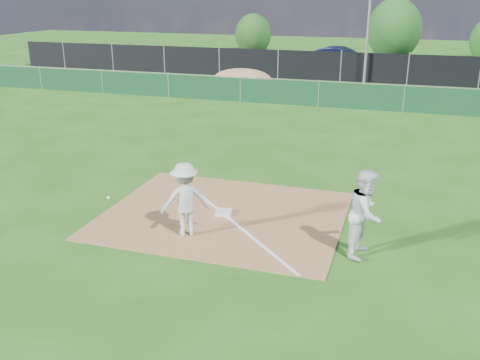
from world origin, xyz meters
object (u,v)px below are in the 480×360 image
tree_left (253,35)px  tree_mid (394,30)px  light_pole (369,15)px  play_at_first (185,199)px  car_left (242,57)px  car_right (426,67)px  runner (366,213)px  first_base (223,212)px  car_mid (341,59)px

tree_left → tree_mid: 11.35m
light_pole → play_at_first: light_pole is taller
car_left → tree_left: tree_left is taller
car_right → car_left: bearing=75.0°
runner → first_base: bearing=82.0°
car_mid → tree_left: (-8.08, 5.53, 1.02)m
play_at_first → tree_left: tree_left is taller
play_at_first → tree_mid: tree_mid is taller
play_at_first → car_right: play_at_first is taller
runner → light_pole: bearing=14.5°
light_pole → car_left: size_ratio=1.84×
light_pole → runner: 23.09m
runner → tree_left: bearing=29.4°
light_pole → tree_left: (-10.21, 10.67, -2.17)m
play_at_first → runner: 4.05m
light_pole → car_left: (-9.23, 4.52, -3.25)m
runner → car_right: bearing=6.0°
car_left → tree_mid: 12.08m
car_mid → car_left: bearing=106.9°
car_left → car_mid: car_mid is taller
runner → car_left: runner is taller
runner → car_mid: runner is taller
first_base → play_at_first: 1.69m
car_right → play_at_first: bearing=155.9°
play_at_first → car_mid: size_ratio=0.55×
play_at_first → tree_mid: (3.06, 33.58, 1.60)m
tree_left → car_right: bearing=-25.9°
light_pole → first_base: size_ratio=20.29×
light_pole → play_at_first: bearing=-94.8°
first_base → car_mid: bearing=91.3°
light_pole → car_left: light_pole is taller
car_left → car_mid: bearing=-81.2°
first_base → car_right: 26.15m
first_base → tree_left: 33.54m
tree_mid → car_right: bearing=-69.2°
car_right → tree_left: bearing=51.6°
play_at_first → car_right: (5.55, 27.04, -0.27)m
play_at_first → car_mid: 28.22m
play_at_first → car_right: size_ratio=0.62×
light_pole → car_mid: (-2.13, 5.15, -3.19)m
tree_mid → car_mid: bearing=-121.2°
light_pole → car_mid: 6.42m
car_left → car_right: car_left is taller
car_left → car_mid: (7.10, 0.62, 0.06)m
car_left → light_pole: bearing=-112.3°
car_left → tree_mid: size_ratio=0.89×
light_pole → car_left: 10.78m
car_right → tree_left: (-13.82, 6.71, 1.20)m
car_left → car_right: size_ratio=1.02×
first_base → tree_left: size_ratio=0.11×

